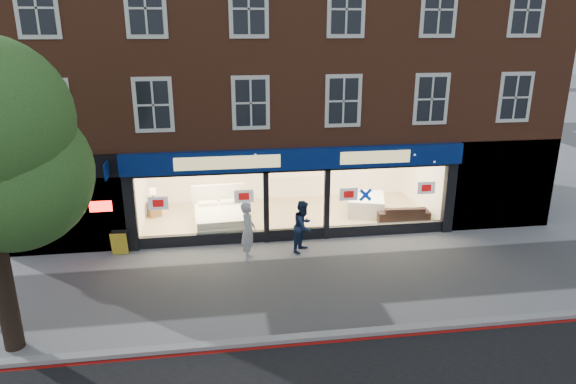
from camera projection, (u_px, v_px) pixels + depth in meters
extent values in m
plane|color=gray|center=(313.00, 280.00, 15.05)|extent=(120.00, 120.00, 0.00)
cube|color=#8C0A07|center=(339.00, 341.00, 12.13)|extent=(60.00, 0.10, 0.01)
cube|color=gray|center=(337.00, 334.00, 12.31)|extent=(60.00, 0.25, 0.12)
cube|color=tan|center=(287.00, 216.00, 19.98)|extent=(11.00, 4.50, 0.10)
cube|color=brown|center=(281.00, 39.00, 19.58)|extent=(19.00, 8.00, 6.70)
cube|color=navy|center=(298.00, 159.00, 16.85)|extent=(11.40, 0.28, 0.70)
cube|color=black|center=(296.00, 234.00, 17.89)|extent=(11.00, 0.18, 0.40)
cube|color=black|center=(131.00, 213.00, 16.76)|extent=(0.35, 0.30, 2.60)
cube|color=black|center=(449.00, 197.00, 18.29)|extent=(0.35, 0.30, 2.60)
cube|color=white|center=(200.00, 205.00, 16.98)|extent=(4.20, 0.02, 2.10)
cube|color=white|center=(389.00, 196.00, 17.88)|extent=(4.20, 0.02, 2.10)
cube|color=white|center=(296.00, 207.00, 17.76)|extent=(1.80, 0.02, 2.10)
cube|color=silver|center=(280.00, 170.00, 21.71)|extent=(11.00, 0.20, 2.60)
cube|color=#FFEAC6|center=(287.00, 152.00, 19.19)|extent=(11.00, 4.50, 0.12)
cube|color=black|center=(64.00, 203.00, 16.59)|extent=(3.80, 0.60, 3.30)
cube|color=#FF140C|center=(101.00, 206.00, 16.44)|extent=(0.70, 0.04, 0.35)
cube|color=black|center=(500.00, 184.00, 18.60)|extent=(4.00, 0.40, 3.30)
sphere|color=#2B531F|center=(1.00, 118.00, 9.99)|extent=(2.40, 2.40, 2.40)
cube|color=white|center=(222.00, 224.00, 18.56)|extent=(2.02, 2.33, 0.39)
cube|color=white|center=(221.00, 215.00, 18.45)|extent=(1.94, 2.24, 0.28)
cube|color=white|center=(218.00, 201.00, 19.50)|extent=(1.98, 0.25, 1.33)
cube|color=white|center=(208.00, 203.00, 19.05)|extent=(0.74, 0.40, 0.13)
cube|color=white|center=(230.00, 202.00, 19.22)|extent=(0.74, 0.40, 0.13)
cube|color=brown|center=(154.00, 209.00, 19.78)|extent=(0.60, 0.60, 0.55)
cube|color=silver|center=(366.00, 210.00, 20.22)|extent=(1.79, 2.03, 0.23)
cube|color=silver|center=(366.00, 204.00, 20.15)|extent=(1.79, 2.03, 0.23)
cube|color=silver|center=(366.00, 199.00, 20.08)|extent=(1.79, 2.03, 0.23)
imported|color=black|center=(403.00, 213.00, 19.35)|extent=(2.02, 0.93, 0.57)
cube|color=gold|center=(120.00, 243.00, 16.65)|extent=(0.53, 0.35, 0.80)
imported|color=#B8BBC0|center=(248.00, 231.00, 16.15)|extent=(0.53, 0.74, 1.91)
imported|color=#182644|center=(303.00, 226.00, 16.80)|extent=(1.03, 1.07, 1.74)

